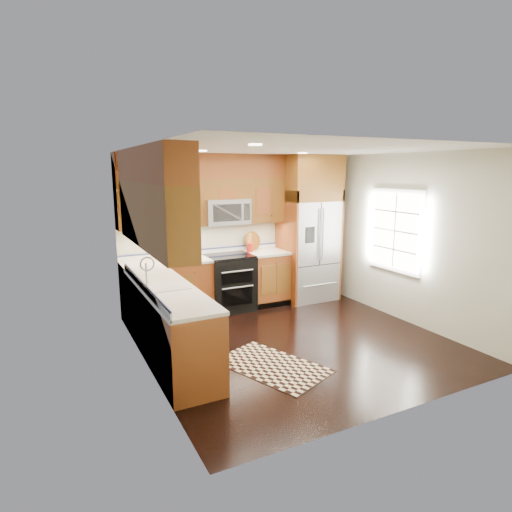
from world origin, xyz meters
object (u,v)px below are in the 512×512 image
refrigerator (309,228)px  range (230,283)px  rug (272,366)px  knife_block (166,253)px  utensil_crock (250,246)px

refrigerator → range: bearing=178.6°
rug → knife_block: bearing=83.8°
range → rug: size_ratio=0.72×
utensil_crock → range: bearing=-165.3°
range → rug: 2.31m
refrigerator → utensil_crock: (-1.11, 0.15, -0.25)m
refrigerator → knife_block: bearing=177.2°
utensil_crock → knife_block: bearing=-179.0°
range → knife_block: knife_block is taller
rug → utensil_crock: 2.70m
refrigerator → knife_block: size_ratio=8.95×
range → utensil_crock: 0.74m
range → knife_block: bearing=175.0°
utensil_crock → refrigerator: bearing=-7.9°
range → utensil_crock: size_ratio=2.87×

